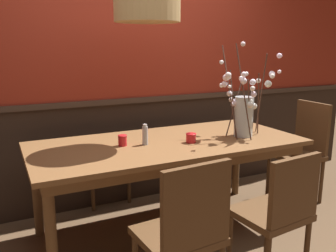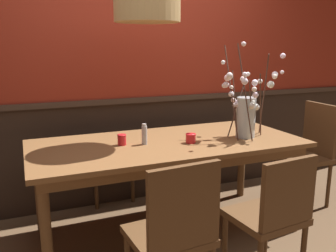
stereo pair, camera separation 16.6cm
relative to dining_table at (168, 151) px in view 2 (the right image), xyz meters
The scene contains 12 objects.
ground_plane 0.70m from the dining_table, ahead, with size 24.00×24.00×0.00m, color brown.
back_wall 1.00m from the dining_table, 90.00° to the left, with size 5.66×0.14×2.61m.
dining_table is the anchor object (origin of this frame).
chair_near_side_left 0.96m from the dining_table, 110.39° to the right, with size 0.47×0.44×0.93m.
chair_head_east_end 1.50m from the dining_table, ahead, with size 0.42×0.44×0.98m.
chair_near_side_right 0.99m from the dining_table, 71.16° to the right, with size 0.45×0.43×0.89m.
chair_far_side_left 0.97m from the dining_table, 108.31° to the left, with size 0.45×0.44×0.95m.
vase_with_blossoms 0.71m from the dining_table, 11.38° to the right, with size 0.49×0.38×0.77m.
candle_holder_nearer_center 0.39m from the dining_table, behind, with size 0.07×0.07×0.08m.
candle_holder_nearer_edge 0.22m from the dining_table, 38.61° to the right, with size 0.08×0.08×0.07m.
condiment_bottle 0.25m from the dining_table, behind, with size 0.04×0.04×0.16m.
pendant_lamp 1.11m from the dining_table, 158.95° to the left, with size 0.49×0.49×0.92m.
Camera 2 is at (-1.05, -2.53, 1.51)m, focal length 38.21 mm.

